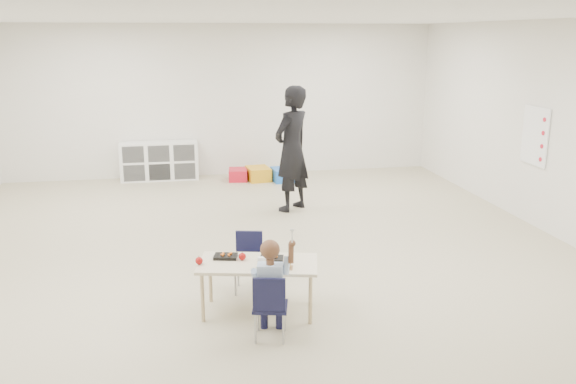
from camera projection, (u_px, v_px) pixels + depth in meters
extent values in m
plane|color=#B5A98B|center=(255.00, 255.00, 7.41)|extent=(9.00, 9.00, 0.00)
plane|color=white|center=(251.00, 16.00, 6.70)|extent=(9.00, 9.00, 0.00)
cube|color=white|center=(222.00, 101.00, 11.34)|extent=(8.00, 0.02, 2.80)
cube|color=white|center=(379.00, 306.00, 2.77)|extent=(8.00, 0.02, 2.80)
cube|color=white|center=(564.00, 132.00, 7.76)|extent=(0.02, 9.00, 2.80)
cube|color=beige|center=(258.00, 264.00, 5.76)|extent=(1.21, 0.79, 0.03)
cube|color=black|center=(272.00, 259.00, 5.80)|extent=(0.25, 0.21, 0.03)
cube|color=black|center=(226.00, 256.00, 5.87)|extent=(0.25, 0.21, 0.03)
cube|color=white|center=(262.00, 263.00, 5.60)|extent=(0.08, 0.08, 0.10)
ellipsoid|color=#B6894A|center=(286.00, 264.00, 5.61)|extent=(0.09, 0.09, 0.07)
sphere|color=#A00F0E|center=(242.00, 256.00, 5.81)|extent=(0.07, 0.07, 0.07)
sphere|color=#A00F0E|center=(199.00, 261.00, 5.70)|extent=(0.07, 0.07, 0.07)
cube|color=white|center=(159.00, 161.00, 11.18)|extent=(1.40, 0.40, 0.70)
cube|color=white|center=(535.00, 136.00, 8.37)|extent=(0.02, 0.60, 0.80)
imported|color=black|center=(292.00, 149.00, 9.10)|extent=(0.81, 0.79, 1.88)
cube|color=red|center=(238.00, 175.00, 11.19)|extent=(0.38, 0.46, 0.21)
cube|color=orange|center=(258.00, 174.00, 11.18)|extent=(0.44, 0.54, 0.24)
cube|color=blue|center=(283.00, 175.00, 11.12)|extent=(0.40, 0.50, 0.23)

